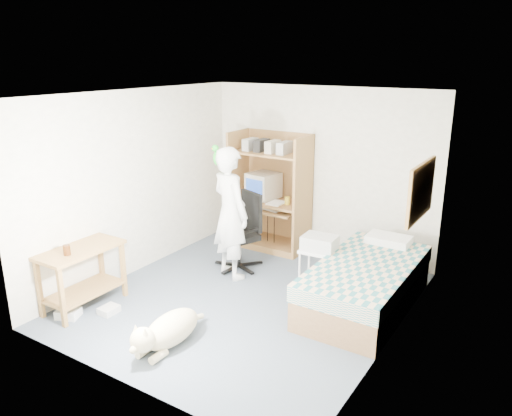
% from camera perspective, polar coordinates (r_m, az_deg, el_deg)
% --- Properties ---
extents(floor, '(4.00, 4.00, 0.00)m').
position_cam_1_polar(floor, '(6.33, -1.05, -10.35)').
color(floor, '#424D5A').
rests_on(floor, ground).
extents(wall_back, '(3.60, 0.02, 2.50)m').
position_cam_1_polar(wall_back, '(7.55, 7.33, 4.19)').
color(wall_back, beige).
rests_on(wall_back, floor).
extents(wall_right, '(0.02, 4.00, 2.50)m').
position_cam_1_polar(wall_right, '(5.14, 15.89, -2.51)').
color(wall_right, beige).
rests_on(wall_right, floor).
extents(wall_left, '(0.02, 4.00, 2.50)m').
position_cam_1_polar(wall_left, '(6.99, -13.52, 2.80)').
color(wall_left, beige).
rests_on(wall_left, floor).
extents(ceiling, '(3.60, 4.00, 0.02)m').
position_cam_1_polar(ceiling, '(5.64, -1.19, 12.85)').
color(ceiling, white).
rests_on(ceiling, wall_back).
extents(computer_hutch, '(1.20, 0.63, 1.80)m').
position_cam_1_polar(computer_hutch, '(7.75, 1.70, 1.38)').
color(computer_hutch, brown).
rests_on(computer_hutch, floor).
extents(bed, '(1.02, 2.02, 0.66)m').
position_cam_1_polar(bed, '(6.18, 12.41, -8.50)').
color(bed, brown).
rests_on(bed, floor).
extents(side_desk, '(0.50, 1.00, 0.75)m').
position_cam_1_polar(side_desk, '(6.30, -19.27, -6.54)').
color(side_desk, olive).
rests_on(side_desk, floor).
extents(corkboard, '(0.04, 0.94, 0.66)m').
position_cam_1_polar(corkboard, '(5.92, 18.37, 1.86)').
color(corkboard, '#956643').
rests_on(corkboard, wall_right).
extents(office_chair, '(0.62, 0.63, 1.08)m').
position_cam_1_polar(office_chair, '(7.08, -1.64, -3.88)').
color(office_chair, black).
rests_on(office_chair, floor).
extents(person, '(0.77, 0.64, 1.79)m').
position_cam_1_polar(person, '(6.66, -2.94, -0.59)').
color(person, silver).
rests_on(person, floor).
extents(parrot, '(0.13, 0.23, 0.36)m').
position_cam_1_polar(parrot, '(6.60, -4.41, 5.89)').
color(parrot, '#16991B').
rests_on(parrot, person).
extents(dog, '(0.36, 1.11, 0.41)m').
position_cam_1_polar(dog, '(5.41, -10.09, -13.59)').
color(dog, '#D2BC8D').
rests_on(dog, floor).
extents(printer_cart, '(0.48, 0.40, 0.55)m').
position_cam_1_polar(printer_cart, '(6.49, 7.20, -6.22)').
color(printer_cart, white).
rests_on(printer_cart, floor).
extents(printer, '(0.44, 0.35, 0.18)m').
position_cam_1_polar(printer, '(6.39, 7.29, -3.95)').
color(printer, '#B1B1AC').
rests_on(printer, printer_cart).
extents(crt_monitor, '(0.48, 0.50, 0.40)m').
position_cam_1_polar(crt_monitor, '(7.79, 0.84, 2.59)').
color(crt_monitor, beige).
rests_on(crt_monitor, computer_hutch).
extents(keyboard, '(0.47, 0.22, 0.03)m').
position_cam_1_polar(keyboard, '(7.65, 1.32, -0.01)').
color(keyboard, beige).
rests_on(keyboard, computer_hutch).
extents(pencil_cup, '(0.08, 0.08, 0.12)m').
position_cam_1_polar(pencil_cup, '(7.52, 3.60, 0.84)').
color(pencil_cup, gold).
rests_on(pencil_cup, computer_hutch).
extents(drink_glass, '(0.08, 0.08, 0.12)m').
position_cam_1_polar(drink_glass, '(6.03, -20.82, -4.52)').
color(drink_glass, '#3E1E09').
rests_on(drink_glass, side_desk).
extents(floor_box_a, '(0.31, 0.28, 0.10)m').
position_cam_1_polar(floor_box_a, '(6.30, -20.65, -11.18)').
color(floor_box_a, white).
rests_on(floor_box_a, floor).
extents(floor_box_b, '(0.18, 0.22, 0.08)m').
position_cam_1_polar(floor_box_b, '(6.24, -16.46, -11.11)').
color(floor_box_b, '#B5B4B0').
rests_on(floor_box_b, floor).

